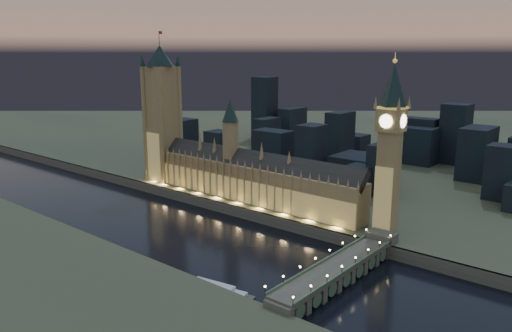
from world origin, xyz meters
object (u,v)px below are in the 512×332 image
Objects in this scene: victoria_tower at (162,108)px; elizabeth_tower at (390,135)px; river_boat at (213,289)px; palace_of_westminster at (249,177)px; westminster_bridge at (341,270)px.

elizabeth_tower is (218.00, -0.00, -2.23)m from victoria_tower.
elizabeth_tower is 144.02m from river_boat.
river_boat is at bearing -57.00° from palace_of_westminster.
palace_of_westminster is 124.62m from elizabeth_tower.
elizabeth_tower reaches higher than palace_of_westminster.
elizabeth_tower is (116.17, 0.19, 45.09)m from palace_of_westminster.
elizabeth_tower reaches higher than river_boat.
river_boat is (179.60, -119.93, -72.13)m from victoria_tower.
elizabeth_tower is at bearing -0.00° from victoria_tower.
palace_of_westminster is 139.85m from westminster_bridge.
river_boat is at bearing -33.73° from victoria_tower.
river_boat is at bearing -129.06° from westminster_bridge.
elizabeth_tower is 2.44× the size of river_boat.
victoria_tower is at bearing 179.89° from palace_of_westminster.
palace_of_westminster reaches higher than river_boat.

